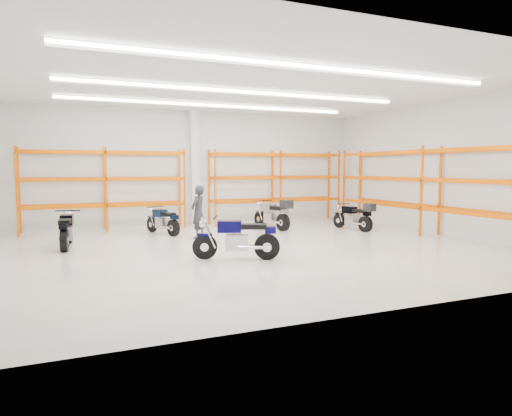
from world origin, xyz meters
name	(u,v)px	position (x,y,z in m)	size (l,w,h in m)	color
ground	(251,249)	(0.00, 0.00, 0.00)	(14.00, 14.00, 0.00)	beige
room_shell	(250,131)	(0.00, 0.03, 3.28)	(14.02, 12.02, 4.51)	silver
motorcycle_main	(240,239)	(-0.80, -1.26, 0.50)	(2.04, 1.09, 1.07)	black
motorcycle_back_a	(66,231)	(-4.75, 2.18, 0.48)	(0.69, 2.09, 1.03)	black
motorcycle_back_b	(164,222)	(-1.67, 3.78, 0.44)	(0.87, 1.81, 0.93)	black
motorcycle_back_c	(274,215)	(2.34, 3.44, 0.54)	(0.81, 2.21, 1.14)	black
motorcycle_back_d	(355,217)	(4.95, 2.06, 0.49)	(0.70, 2.00, 1.03)	black
standing_man	(198,212)	(-0.82, 2.45, 0.85)	(0.62, 0.41, 1.71)	black
structural_column	(195,168)	(0.00, 5.82, 2.25)	(0.32, 0.32, 4.50)	white
pallet_racking_back_left	(105,181)	(-3.40, 5.48, 1.79)	(5.67, 0.87, 3.00)	#FF4900
pallet_racking_back_right	(276,180)	(3.40, 5.48, 1.79)	(5.67, 0.87, 3.00)	#FF4900
pallet_racking_side	(431,182)	(6.48, 0.00, 1.81)	(0.87, 9.07, 3.00)	#FF4900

